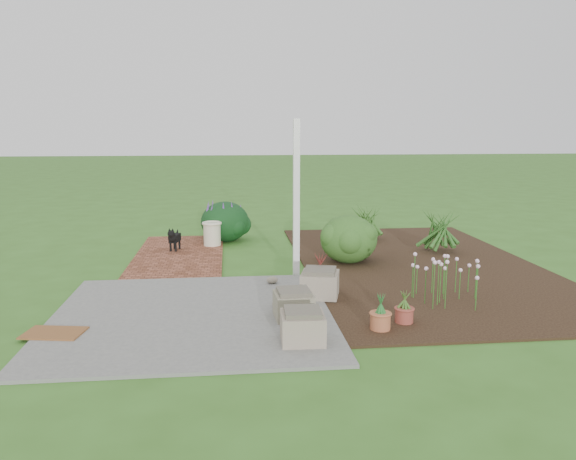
{
  "coord_description": "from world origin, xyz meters",
  "views": [
    {
      "loc": [
        -0.77,
        -8.64,
        2.37
      ],
      "look_at": [
        0.2,
        0.4,
        0.7
      ],
      "focal_mm": 35.0,
      "sensor_mm": 36.0,
      "label": 1
    }
  ],
  "objects": [
    {
      "name": "stone_trough_far",
      "position": [
        0.48,
        -1.17,
        0.21
      ],
      "size": [
        0.62,
        0.62,
        0.34
      ],
      "primitive_type": "cube",
      "rotation": [
        0.0,
        0.0,
        -0.26
      ],
      "color": "gray",
      "rests_on": "concrete_patio"
    },
    {
      "name": "veranda_post",
      "position": [
        0.3,
        0.1,
        1.25
      ],
      "size": [
        0.1,
        0.1,
        2.5
      ],
      "primitive_type": "cube",
      "color": "white",
      "rests_on": "ground"
    },
    {
      "name": "black_dog",
      "position": [
        -1.81,
        2.03,
        0.29
      ],
      "size": [
        0.22,
        0.49,
        0.42
      ],
      "rotation": [
        0.0,
        0.0,
        -0.23
      ],
      "color": "black",
      "rests_on": "brick_path"
    },
    {
      "name": "terracotta_pot_bronze",
      "position": [
        0.52,
        -0.94,
        0.15
      ],
      "size": [
        0.34,
        0.34,
        0.24
      ],
      "primitive_type": "cylinder",
      "rotation": [
        0.0,
        0.0,
        0.17
      ],
      "color": "#A44437",
      "rests_on": "garden_bed"
    },
    {
      "name": "garden_bed",
      "position": [
        2.5,
        0.5,
        0.01
      ],
      "size": [
        4.0,
        7.0,
        0.03
      ],
      "primitive_type": "cube",
      "color": "black",
      "rests_on": "ground"
    },
    {
      "name": "stone_trough_near",
      "position": [
        0.02,
        -2.82,
        0.2
      ],
      "size": [
        0.49,
        0.49,
        0.31
      ],
      "primitive_type": "cube",
      "rotation": [
        0.0,
        0.0,
        -0.04
      ],
      "color": "gray",
      "rests_on": "concrete_patio"
    },
    {
      "name": "purple_flowering_bush",
      "position": [
        -0.85,
        3.1,
        0.43
      ],
      "size": [
        1.32,
        1.32,
        0.86
      ],
      "primitive_type": "ellipsoid",
      "rotation": [
        0.0,
        0.0,
        0.39
      ],
      "color": "black",
      "rests_on": "ground"
    },
    {
      "name": "concrete_patio",
      "position": [
        -1.25,
        -1.75,
        0.02
      ],
      "size": [
        3.5,
        3.5,
        0.04
      ],
      "primitive_type": "cube",
      "color": "slate",
      "rests_on": "ground"
    },
    {
      "name": "brick_path",
      "position": [
        -1.7,
        1.75,
        0.02
      ],
      "size": [
        1.6,
        3.5,
        0.04
      ],
      "primitive_type": "cube",
      "color": "brown",
      "rests_on": "ground"
    },
    {
      "name": "agapanthus_clump_back",
      "position": [
        3.21,
        1.47,
        0.51
      ],
      "size": [
        1.22,
        1.22,
        0.96
      ],
      "primitive_type": null,
      "rotation": [
        0.0,
        0.0,
        -0.16
      ],
      "color": "#153F13",
      "rests_on": "garden_bed"
    },
    {
      "name": "evergreen_shrub",
      "position": [
        1.32,
        0.87,
        0.46
      ],
      "size": [
        1.21,
        1.21,
        0.85
      ],
      "primitive_type": "ellipsoid",
      "rotation": [
        0.0,
        0.0,
        0.24
      ],
      "color": "#0B3911",
      "rests_on": "garden_bed"
    },
    {
      "name": "pink_flower_patch",
      "position": [
        2.2,
        -1.53,
        0.35
      ],
      "size": [
        1.15,
        1.15,
        0.63
      ],
      "primitive_type": null,
      "rotation": [
        0.0,
        0.0,
        -0.18
      ],
      "color": "#113D0F",
      "rests_on": "garden_bed"
    },
    {
      "name": "cream_ceramic_urn",
      "position": [
        -1.11,
        2.46,
        0.27
      ],
      "size": [
        0.36,
        0.36,
        0.45
      ],
      "primitive_type": "cylinder",
      "rotation": [
        0.0,
        0.0,
        -0.07
      ],
      "color": "beige",
      "rests_on": "brick_path"
    },
    {
      "name": "terracotta_pot_small_left",
      "position": [
        1.33,
        -2.31,
        0.12
      ],
      "size": [
        0.26,
        0.26,
        0.18
      ],
      "primitive_type": "cylinder",
      "rotation": [
        0.0,
        0.0,
        -0.23
      ],
      "color": "brown",
      "rests_on": "garden_bed"
    },
    {
      "name": "coir_doormat",
      "position": [
        -2.79,
        -2.28,
        0.05
      ],
      "size": [
        0.72,
        0.53,
        0.02
      ],
      "primitive_type": "cube",
      "rotation": [
        0.0,
        0.0,
        -0.17
      ],
      "color": "brown",
      "rests_on": "concrete_patio"
    },
    {
      "name": "agapanthus_clump_front",
      "position": [
        2.11,
        2.74,
        0.48
      ],
      "size": [
        1.28,
        1.28,
        0.9
      ],
      "primitive_type": null,
      "rotation": [
        0.0,
        0.0,
        -0.32
      ],
      "color": "#0F3F13",
      "rests_on": "garden_bed"
    },
    {
      "name": "ground",
      "position": [
        0.0,
        0.0,
        0.0
      ],
      "size": [
        80.0,
        80.0,
        0.0
      ],
      "primitive_type": "plane",
      "color": "#376720",
      "rests_on": "ground"
    },
    {
      "name": "stone_trough_mid",
      "position": [
        0.01,
        -2.02,
        0.19
      ],
      "size": [
        0.49,
        0.49,
        0.31
      ],
      "primitive_type": "cube",
      "rotation": [
        0.0,
        0.0,
        0.06
      ],
      "color": "gray",
      "rests_on": "concrete_patio"
    },
    {
      "name": "terracotta_pot_small_right",
      "position": [
        0.98,
        -2.51,
        0.13
      ],
      "size": [
        0.31,
        0.31,
        0.2
      ],
      "primitive_type": "cylinder",
      "rotation": [
        0.0,
        0.0,
        -0.36
      ],
      "color": "#AE5F3B",
      "rests_on": "garden_bed"
    }
  ]
}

